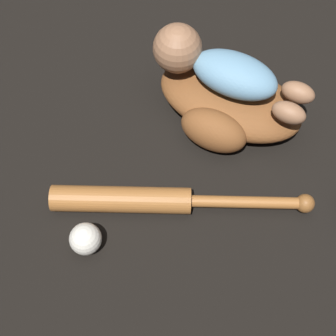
# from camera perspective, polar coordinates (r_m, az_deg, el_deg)

# --- Properties ---
(ground_plane) EXTENTS (6.00, 6.00, 0.00)m
(ground_plane) POSITION_cam_1_polar(r_m,az_deg,el_deg) (1.16, 5.20, 5.51)
(ground_plane) COLOR black
(baseball_glove) EXTENTS (0.38, 0.29, 0.10)m
(baseball_glove) POSITION_cam_1_polar(r_m,az_deg,el_deg) (1.13, 7.24, 7.70)
(baseball_glove) COLOR brown
(baseball_glove) RESTS_ON ground
(baby_figure) EXTENTS (0.38, 0.16, 0.11)m
(baby_figure) POSITION_cam_1_polar(r_m,az_deg,el_deg) (1.08, 6.00, 12.19)
(baby_figure) COLOR #6693B2
(baby_figure) RESTS_ON baseball_glove
(baseball_bat) EXTENTS (0.50, 0.35, 0.06)m
(baseball_bat) POSITION_cam_1_polar(r_m,az_deg,el_deg) (1.02, -2.38, -3.92)
(baseball_bat) COLOR #9E602D
(baseball_bat) RESTS_ON ground
(baseball) EXTENTS (0.07, 0.07, 0.07)m
(baseball) POSITION_cam_1_polar(r_m,az_deg,el_deg) (0.99, -10.02, -8.50)
(baseball) COLOR silver
(baseball) RESTS_ON ground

